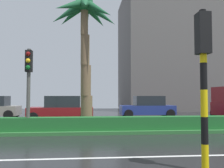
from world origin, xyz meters
name	(u,v)px	position (x,y,z in m)	size (l,w,h in m)	color
palm_tree_centre_left	(85,25)	(5.05, 8.02, 5.43)	(3.64, 3.78, 6.87)	brown
traffic_signal_median_right	(29,74)	(2.62, 6.39, 2.67)	(0.28, 0.43, 3.66)	#4C4C47
traffic_signal_foreground	(203,59)	(7.89, 0.53, 2.55)	(0.28, 0.43, 3.70)	yellow
car_in_traffic_third	(62,109)	(3.48, 12.30, 0.83)	(4.30, 2.02, 1.72)	maroon
car_in_traffic_fourth	(148,107)	(10.04, 14.99, 0.83)	(4.30, 2.02, 1.72)	navy
building_far_right	(195,53)	(19.43, 26.99, 7.38)	(19.34, 11.44, 14.77)	#605B59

